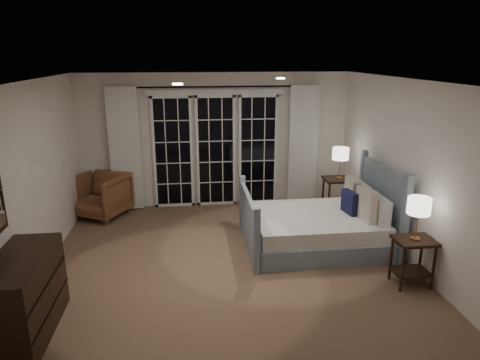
{
  "coord_description": "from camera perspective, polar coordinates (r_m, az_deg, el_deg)",
  "views": [
    {
      "loc": [
        -0.49,
        -5.39,
        2.83
      ],
      "look_at": [
        0.22,
        0.54,
        1.05
      ],
      "focal_mm": 32.0,
      "sensor_mm": 36.0,
      "label": 1
    }
  ],
  "objects": [
    {
      "name": "floor",
      "position": [
        6.1,
        -1.51,
        -11.04
      ],
      "size": [
        5.0,
        5.0,
        0.0
      ],
      "primitive_type": "plane",
      "color": "brown",
      "rests_on": "ground"
    },
    {
      "name": "ceiling",
      "position": [
        5.42,
        -1.71,
        13.1
      ],
      "size": [
        5.0,
        5.0,
        0.0
      ],
      "primitive_type": "plane",
      "rotation": [
        3.14,
        0.0,
        0.0
      ],
      "color": "white",
      "rests_on": "wall_back"
    },
    {
      "name": "wall_left",
      "position": [
        5.96,
        -26.29,
        -0.54
      ],
      "size": [
        0.02,
        5.0,
        2.5
      ],
      "primitive_type": "cube",
      "color": "white",
      "rests_on": "floor"
    },
    {
      "name": "wall_right",
      "position": [
        6.36,
        21.44,
        1.04
      ],
      "size": [
        0.02,
        5.0,
        2.5
      ],
      "primitive_type": "cube",
      "color": "white",
      "rests_on": "floor"
    },
    {
      "name": "wall_back",
      "position": [
        8.06,
        -3.27,
        5.25
      ],
      "size": [
        5.0,
        0.02,
        2.5
      ],
      "primitive_type": "cube",
      "color": "white",
      "rests_on": "floor"
    },
    {
      "name": "wall_front",
      "position": [
        3.33,
        2.5,
        -11.76
      ],
      "size": [
        5.0,
        0.02,
        2.5
      ],
      "primitive_type": "cube",
      "color": "white",
      "rests_on": "floor"
    },
    {
      "name": "french_doors",
      "position": [
        8.05,
        -3.24,
        4.08
      ],
      "size": [
        2.5,
        0.04,
        2.2
      ],
      "color": "black",
      "rests_on": "wall_back"
    },
    {
      "name": "curtain_rod",
      "position": [
        7.82,
        -3.35,
        12.31
      ],
      "size": [
        3.5,
        0.03,
        0.03
      ],
      "primitive_type": "cylinder",
      "rotation": [
        0.0,
        1.57,
        0.0
      ],
      "color": "black",
      "rests_on": "wall_back"
    },
    {
      "name": "curtain_left",
      "position": [
        8.03,
        -15.06,
        3.94
      ],
      "size": [
        0.55,
        0.1,
        2.25
      ],
      "primitive_type": "cube",
      "color": "white",
      "rests_on": "curtain_rod"
    },
    {
      "name": "curtain_right",
      "position": [
        8.23,
        8.37,
        4.63
      ],
      "size": [
        0.55,
        0.1,
        2.25
      ],
      "primitive_type": "cube",
      "color": "white",
      "rests_on": "curtain_rod"
    },
    {
      "name": "downlight_a",
      "position": [
        6.13,
        5.43,
        13.34
      ],
      "size": [
        0.12,
        0.12,
        0.01
      ],
      "primitive_type": "cylinder",
      "color": "white",
      "rests_on": "ceiling"
    },
    {
      "name": "downlight_b",
      "position": [
        5.0,
        -8.31,
        12.53
      ],
      "size": [
        0.12,
        0.12,
        0.01
      ],
      "primitive_type": "cylinder",
      "color": "white",
      "rests_on": "ceiling"
    },
    {
      "name": "bed",
      "position": [
        6.6,
        10.55,
        -6.11
      ],
      "size": [
        2.09,
        1.49,
        1.21
      ],
      "color": "gray",
      "rests_on": "floor"
    },
    {
      "name": "nightstand_left",
      "position": [
        5.83,
        22.06,
        -9.24
      ],
      "size": [
        0.48,
        0.38,
        0.62
      ],
      "color": "black",
      "rests_on": "floor"
    },
    {
      "name": "nightstand_right",
      "position": [
        7.88,
        12.95,
        -1.39
      ],
      "size": [
        0.53,
        0.42,
        0.69
      ],
      "color": "black",
      "rests_on": "floor"
    },
    {
      "name": "lamp_left",
      "position": [
        5.59,
        22.76,
        -3.27
      ],
      "size": [
        0.28,
        0.28,
        0.54
      ],
      "color": "#B57C48",
      "rests_on": "nightstand_left"
    },
    {
      "name": "lamp_right",
      "position": [
        7.7,
        13.27,
        3.39
      ],
      "size": [
        0.29,
        0.29,
        0.55
      ],
      "color": "#B57C48",
      "rests_on": "nightstand_right"
    },
    {
      "name": "armchair",
      "position": [
        8.04,
        -18.1,
        -1.94
      ],
      "size": [
        1.14,
        1.15,
        0.78
      ],
      "primitive_type": "imported",
      "rotation": [
        0.0,
        0.0,
        -0.49
      ],
      "color": "brown",
      "rests_on": "floor"
    },
    {
      "name": "dresser",
      "position": [
        5.04,
        -26.89,
        -13.71
      ],
      "size": [
        0.52,
        1.23,
        0.87
      ],
      "color": "black",
      "rests_on": "floor"
    }
  ]
}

